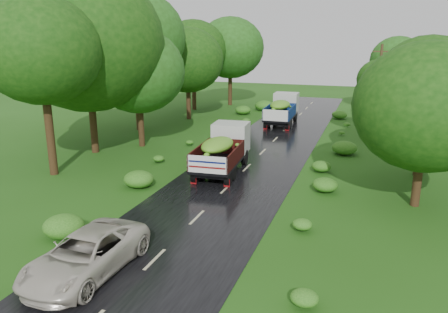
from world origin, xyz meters
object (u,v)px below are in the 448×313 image
at_px(truck_far, 283,108).
at_px(car, 86,254).
at_px(truck_near, 223,148).
at_px(utility_pole, 378,91).

relative_size(truck_far, car, 1.25).
bearing_deg(car, truck_near, 89.39).
bearing_deg(utility_pole, truck_far, 154.88).
height_order(truck_far, utility_pole, utility_pole).
bearing_deg(utility_pole, car, -113.89).
distance_m(truck_far, utility_pole, 8.85).
height_order(truck_near, utility_pole, utility_pole).
relative_size(truck_near, utility_pole, 0.87).
xyz_separation_m(truck_far, utility_pole, (7.99, -3.11, 2.22)).
bearing_deg(car, truck_far, 90.02).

